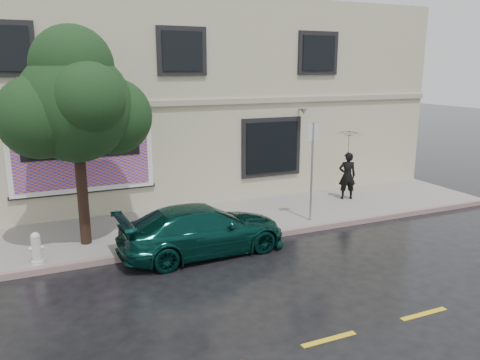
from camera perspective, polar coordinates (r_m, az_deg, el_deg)
name	(u,v)px	position (r m, az deg, el deg)	size (l,w,h in m)	color
ground	(247,265)	(11.57, 0.87, -10.36)	(90.00, 90.00, 0.00)	black
sidewalk	(203,223)	(14.36, -4.53, -5.26)	(20.00, 3.50, 0.15)	gray
curb	(224,242)	(12.82, -1.93, -7.57)	(20.00, 0.18, 0.16)	gray
road_marking	(329,339)	(8.87, 10.80, -18.53)	(19.00, 0.12, 0.01)	gold
building	(154,99)	(19.17, -10.46, 9.71)	(20.00, 8.12, 7.00)	#BCBC97
billboard	(83,158)	(14.83, -18.62, 2.57)	(4.30, 0.16, 2.20)	white
car	(203,229)	(12.13, -4.52, -6.03)	(1.92, 4.35, 1.27)	#08342E
pedestrian	(347,176)	(16.92, 12.93, 0.52)	(0.61, 0.40, 1.68)	black
umbrella	(349,141)	(16.69, 13.15, 4.61)	(1.04, 1.04, 0.77)	black
street_tree	(75,107)	(12.43, -19.42, 8.40)	(2.80, 2.80, 5.01)	#331F16
fire_hydrant	(36,248)	(12.16, -23.57, -7.64)	(0.32, 0.30, 0.78)	silver
sign_pole	(312,164)	(14.08, 8.77, 1.99)	(0.37, 0.06, 2.99)	#9FA1A8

